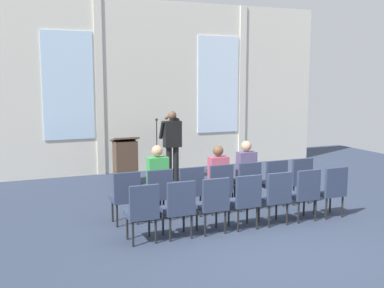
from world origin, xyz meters
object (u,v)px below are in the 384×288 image
at_px(chair_r1_c5, 305,192).
at_px(chair_r0_c5, 273,180).
at_px(speaker, 172,141).
at_px(chair_r0_c4, 247,183).
at_px(chair_r0_c2, 189,188).
at_px(chair_r1_c0, 142,210).
at_px(audience_r0_c4, 245,171).
at_px(chair_r0_c1, 158,191).
at_px(chair_r0_c0, 126,194).
at_px(chair_r1_c4, 276,195).
at_px(mic_stand, 157,168).
at_px(audience_r0_c1, 157,178).
at_px(chair_r1_c6, 332,189).
at_px(chair_r1_c2, 213,202).
at_px(audience_r0_c3, 217,175).
at_px(chair_r1_c3, 245,198).
at_px(lectern, 125,162).
at_px(chair_r0_c3, 219,185).
at_px(chair_r0_c6, 299,178).
at_px(chair_r1_c1, 179,206).

bearing_deg(chair_r1_c5, chair_r0_c5, 90.00).
distance_m(speaker, chair_r0_c4, 3.00).
bearing_deg(chair_r0_c2, chair_r1_c0, -139.62).
height_order(audience_r0_c4, chair_r1_c5, audience_r0_c4).
xyz_separation_m(chair_r0_c1, chair_r0_c5, (2.38, 0.00, 0.00)).
bearing_deg(chair_r1_c5, chair_r0_c0, 161.21).
bearing_deg(chair_r0_c2, chair_r1_c4, -40.38).
distance_m(chair_r0_c5, chair_r1_c0, 3.14).
xyz_separation_m(mic_stand, chair_r0_c0, (-1.58, -3.06, 0.20)).
bearing_deg(chair_r0_c5, chair_r0_c2, 180.00).
relative_size(chair_r0_c0, audience_r0_c4, 0.70).
xyz_separation_m(audience_r0_c1, chair_r1_c6, (2.98, -1.09, -0.21)).
relative_size(audience_r0_c1, chair_r1_c4, 1.44).
relative_size(audience_r0_c4, chair_r1_c2, 1.42).
height_order(mic_stand, chair_r0_c4, mic_stand).
distance_m(audience_r0_c3, chair_r1_c3, 1.11).
relative_size(audience_r0_c3, chair_r1_c5, 1.37).
xyz_separation_m(lectern, chair_r0_c0, (-0.77, -2.99, -0.02)).
xyz_separation_m(audience_r0_c1, chair_r0_c3, (1.19, -0.08, -0.21)).
height_order(chair_r0_c0, chair_r1_c3, same).
bearing_deg(chair_r1_c3, chair_r0_c3, 90.00).
bearing_deg(chair_r0_c2, speaker, 75.85).
bearing_deg(audience_r0_c3, chair_r0_c3, -90.00).
distance_m(audience_r0_c1, audience_r0_c3, 1.19).
distance_m(chair_r0_c1, chair_r1_c5, 2.59).
bearing_deg(audience_r0_c3, chair_r0_c5, -4.01).
distance_m(chair_r1_c2, chair_r1_c4, 1.19).
bearing_deg(chair_r0_c6, chair_r1_c6, -90.00).
xyz_separation_m(chair_r1_c2, chair_r1_c3, (0.60, 0.00, 0.00)).
xyz_separation_m(audience_r0_c4, chair_r1_c0, (-2.38, -1.09, -0.21)).
height_order(chair_r0_c4, chair_r1_c1, same).
height_order(lectern, chair_r0_c2, lectern).
bearing_deg(chair_r0_c4, chair_r0_c1, 180.00).
bearing_deg(mic_stand, chair_r0_c1, -107.83).
xyz_separation_m(audience_r0_c4, chair_r0_c5, (0.60, -0.08, -0.21)).
height_order(speaker, chair_r1_c0, speaker).
distance_m(chair_r0_c3, chair_r1_c1, 1.56).
height_order(mic_stand, lectern, mic_stand).
xyz_separation_m(audience_r0_c1, chair_r1_c0, (-0.60, -1.09, -0.21)).
xyz_separation_m(audience_r0_c1, chair_r1_c1, (0.00, -1.09, -0.21)).
distance_m(mic_stand, audience_r0_c4, 3.12).
bearing_deg(audience_r0_c1, chair_r0_c1, -90.00).
xyz_separation_m(speaker, chair_r1_c5, (1.05, -3.94, -0.47)).
bearing_deg(chair_r1_c6, audience_r0_c4, 137.45).
distance_m(chair_r0_c2, audience_r0_c3, 0.63).
relative_size(chair_r1_c3, chair_r1_c4, 1.00).
height_order(audience_r0_c4, chair_r1_c1, audience_r0_c4).
height_order(mic_stand, chair_r1_c2, mic_stand).
relative_size(lectern, chair_r0_c5, 1.23).
distance_m(chair_r1_c3, chair_r1_c6, 1.79).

